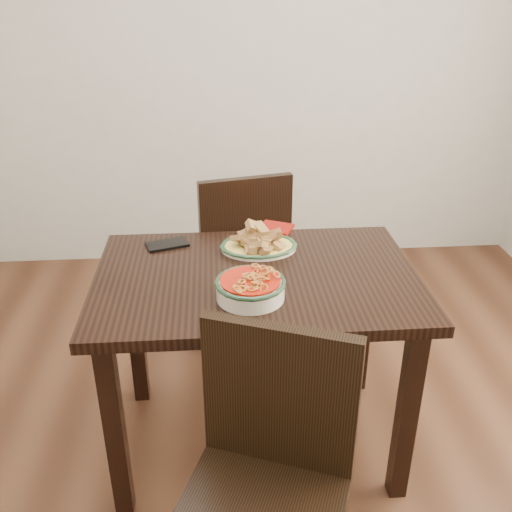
{
  "coord_description": "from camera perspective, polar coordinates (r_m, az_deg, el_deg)",
  "views": [
    {
      "loc": [
        -0.19,
        -1.65,
        1.68
      ],
      "look_at": [
        -0.05,
        0.08,
        0.81
      ],
      "focal_mm": 40.0,
      "sensor_mm": 36.0,
      "label": 1
    }
  ],
  "objects": [
    {
      "name": "napkin",
      "position": [
        2.3,
        1.97,
        2.83
      ],
      "size": [
        0.16,
        0.15,
        0.01
      ],
      "primitive_type": "cube",
      "rotation": [
        0.0,
        0.0,
        -0.46
      ],
      "color": "#96140A",
      "rests_on": "dining_table"
    },
    {
      "name": "floor",
      "position": [
        2.36,
        1.52,
        -18.78
      ],
      "size": [
        3.5,
        3.5,
        0.0
      ],
      "primitive_type": "plane",
      "color": "#3D2113",
      "rests_on": "ground"
    },
    {
      "name": "fish_plate",
      "position": [
        2.11,
        0.26,
        1.76
      ],
      "size": [
        0.28,
        0.22,
        0.11
      ],
      "color": "#F0E4CA",
      "rests_on": "dining_table"
    },
    {
      "name": "smartphone",
      "position": [
        2.18,
        -8.86,
        1.15
      ],
      "size": [
        0.17,
        0.13,
        0.01
      ],
      "primitive_type": "cube",
      "rotation": [
        0.0,
        0.0,
        0.32
      ],
      "color": "black",
      "rests_on": "dining_table"
    },
    {
      "name": "chair_far",
      "position": [
        2.71,
        -1.62,
        0.66
      ],
      "size": [
        0.5,
        0.5,
        0.89
      ],
      "rotation": [
        0.0,
        0.0,
        3.36
      ],
      "color": "black",
      "rests_on": "ground"
    },
    {
      "name": "wall_back",
      "position": [
        3.43,
        -1.35,
        20.16
      ],
      "size": [
        3.5,
        0.1,
        2.6
      ],
      "primitive_type": "cube",
      "color": "beige",
      "rests_on": "ground"
    },
    {
      "name": "noodle_bowl",
      "position": [
        1.8,
        -0.58,
        -3.0
      ],
      "size": [
        0.23,
        0.23,
        0.08
      ],
      "color": "#F4E9CE",
      "rests_on": "dining_table"
    },
    {
      "name": "chair_near",
      "position": [
        1.6,
        1.18,
        -20.9
      ],
      "size": [
        0.54,
        0.54,
        0.89
      ],
      "rotation": [
        0.0,
        0.0,
        -0.37
      ],
      "color": "black",
      "rests_on": "ground"
    },
    {
      "name": "dining_table",
      "position": [
        2.01,
        0.04,
        -4.58
      ],
      "size": [
        1.11,
        0.74,
        0.75
      ],
      "color": "black",
      "rests_on": "ground"
    }
  ]
}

